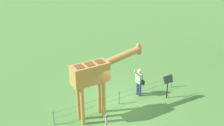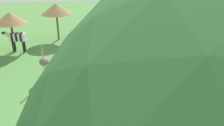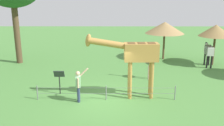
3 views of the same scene
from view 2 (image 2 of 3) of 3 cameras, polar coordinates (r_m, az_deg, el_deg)
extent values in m
plane|color=#4C843D|center=(12.69, -3.08, -8.90)|extent=(60.00, 60.00, 0.00)
cylinder|color=#BC8942|center=(13.26, -3.67, -2.47)|extent=(0.18, 0.18, 1.96)
cylinder|color=#BC8942|center=(13.25, -5.57, -2.56)|extent=(0.18, 0.18, 1.96)
cylinder|color=#BC8942|center=(14.24, -3.92, -0.47)|extent=(0.18, 0.18, 1.96)
cylinder|color=#BC8942|center=(14.23, -5.69, -0.55)|extent=(0.18, 0.18, 1.96)
cube|color=#BC8942|center=(13.18, -4.93, 4.12)|extent=(1.72, 0.74, 0.90)
cube|color=brown|center=(12.55, -4.92, 5.29)|extent=(0.37, 0.45, 0.02)
cube|color=brown|center=(13.03, -5.00, 6.01)|extent=(0.37, 0.45, 0.02)
cube|color=brown|center=(13.50, -5.08, 6.68)|extent=(0.37, 0.45, 0.02)
cylinder|color=#BC8942|center=(11.51, -4.71, 3.38)|extent=(2.10, 0.37, 0.65)
ellipsoid|color=#BC8942|center=(10.51, -4.52, 2.24)|extent=(0.39, 0.27, 0.68)
cylinder|color=brown|center=(10.44, -4.22, 3.16)|extent=(0.05, 0.05, 0.14)
cylinder|color=brown|center=(10.44, -4.88, 3.14)|extent=(0.05, 0.05, 0.14)
cylinder|color=navy|center=(11.34, -1.77, -11.03)|extent=(0.14, 0.14, 0.78)
cylinder|color=navy|center=(11.37, -0.76, -10.92)|extent=(0.14, 0.14, 0.78)
cube|color=#93C699|center=(10.98, -1.29, -8.15)|extent=(0.28, 0.38, 0.55)
sphere|color=#D8AD8C|center=(10.76, -1.31, -6.29)|extent=(0.22, 0.22, 0.22)
cylinder|color=#D8AD8C|center=(10.99, -2.41, -5.58)|extent=(0.45, 0.13, 0.44)
cylinder|color=#D8AD8C|center=(11.02, -0.16, -8.06)|extent=(0.08, 0.08, 0.50)
cube|color=black|center=(11.01, -2.38, -9.17)|extent=(0.14, 0.21, 0.24)
cylinder|color=black|center=(19.97, -22.64, 3.55)|extent=(0.12, 0.12, 0.95)
cylinder|color=black|center=(20.22, -22.31, 3.86)|extent=(0.12, 0.12, 0.95)
cylinder|color=black|center=(19.64, -20.52, 3.57)|extent=(0.12, 0.12, 0.95)
cylinder|color=black|center=(19.90, -20.21, 3.88)|extent=(0.12, 0.12, 0.95)
cube|color=silver|center=(19.48, -20.38, 5.85)|extent=(0.46, 0.23, 0.60)
cube|color=black|center=(19.55, -20.85, 5.84)|extent=(0.46, 0.23, 0.60)
cube|color=silver|center=(19.62, -21.31, 5.83)|extent=(0.46, 0.23, 0.60)
cube|color=black|center=(19.69, -21.77, 5.82)|extent=(0.46, 0.23, 0.60)
cube|color=silver|center=(19.76, -22.23, 5.81)|extent=(0.46, 0.23, 0.60)
cube|color=black|center=(19.83, -22.68, 5.80)|extent=(0.46, 0.23, 0.60)
cube|color=silver|center=(19.90, -23.13, 5.79)|extent=(0.46, 0.23, 0.60)
cylinder|color=silver|center=(19.96, -23.81, 6.17)|extent=(0.26, 0.47, 0.47)
ellipsoid|color=black|center=(20.03, -24.53, 6.56)|extent=(0.23, 0.42, 0.22)
cylinder|color=#CC9E93|center=(14.97, -15.43, -2.30)|extent=(0.07, 0.07, 0.90)
cylinder|color=#CC9E93|center=(15.14, -15.93, -2.05)|extent=(0.07, 0.07, 0.90)
ellipsoid|color=#66605B|center=(14.76, -16.00, 0.36)|extent=(0.70, 0.56, 0.49)
cylinder|color=#CC9E93|center=(14.41, -16.35, 2.11)|extent=(0.08, 0.08, 0.80)
sphere|color=#66605B|center=(14.25, -16.56, 3.78)|extent=(0.14, 0.14, 0.14)
cylinder|color=brown|center=(21.85, -12.90, 8.46)|extent=(0.16, 0.16, 2.33)
cone|color=olive|center=(21.48, -13.31, 12.62)|extent=(2.68, 2.68, 0.91)
cylinder|color=brown|center=(20.36, -22.64, 5.82)|extent=(0.16, 0.16, 2.20)
cone|color=olive|center=(19.98, -23.35, 9.95)|extent=(2.45, 2.45, 0.85)
cylinder|color=black|center=(10.39, -6.38, -14.46)|extent=(0.06, 0.06, 0.95)
cube|color=#333D38|center=(9.99, -6.56, -11.53)|extent=(0.56, 0.21, 0.38)
cylinder|color=slate|center=(15.57, -3.29, -0.63)|extent=(0.05, 0.05, 0.75)
cylinder|color=slate|center=(12.49, -2.69, -7.44)|extent=(0.05, 0.05, 0.75)
cube|color=slate|center=(12.35, -2.71, -6.41)|extent=(7.00, 0.01, 0.01)
cube|color=slate|center=(12.51, -2.68, -7.59)|extent=(7.00, 0.01, 0.01)
camera|label=1|loc=(19.87, -39.59, 22.91)|focal=45.36mm
camera|label=3|loc=(16.46, 43.64, 11.79)|focal=39.98mm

